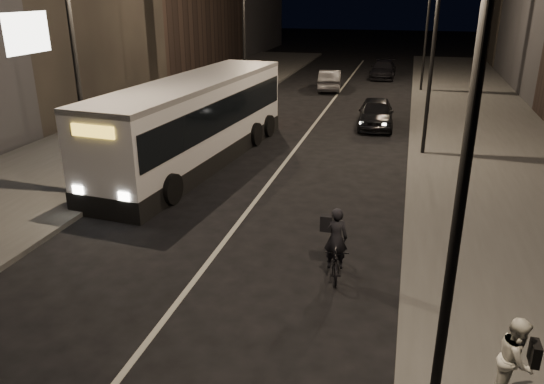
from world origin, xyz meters
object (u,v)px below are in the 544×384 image
Objects in this scene: cyclist_on_bicycle at (336,253)px; car_far at (383,69)px; streetlight_right_far at (424,13)px; pedestrian_woman at (516,360)px; car_near at (376,113)px; streetlight_right_mid at (429,28)px; city_bus at (195,118)px; streetlight_right_near at (451,110)px; car_mid at (330,80)px; streetlight_left_far at (248,15)px; streetlight_left_near at (80,39)px.

cyclist_on_bicycle is 0.41× the size of car_far.
pedestrian_woman is (1.62, -30.98, -4.40)m from streetlight_right_far.
pedestrian_woman is 0.36× the size of car_near.
car_near is (-2.12, 4.81, -4.61)m from streetlight_right_mid.
city_bus is (-8.93, -19.23, -3.48)m from streetlight_right_far.
car_near reaches higher than car_far.
pedestrian_woman is 20.14m from car_near.
car_mid is at bearing 101.11° from streetlight_right_near.
car_near is 1.00× the size of car_mid.
city_bus is at bearing -82.55° from streetlight_left_far.
cyclist_on_bicycle is at bearing 92.42° from car_mid.
streetlight_left_far is 1.85× the size of car_mid.
city_bus is at bearing -103.39° from car_far.
streetlight_right_mid is 4.20× the size of cyclist_on_bicycle.
car_near is at bearing 56.29° from streetlight_left_near.
car_far is at bearing 94.13° from streetlight_right_near.
streetlight_left_far is at bearing 90.00° from streetlight_left_near.
streetlight_right_far reaches higher than car_mid.
streetlight_right_mid is 14.62m from streetlight_left_far.
streetlight_right_near is 1.00× the size of streetlight_left_far.
car_near is (8.55, -5.19, -4.61)m from streetlight_left_far.
streetlight_right_far is 1.00× the size of streetlight_left_near.
streetlight_left_far is at bearing 42.59° from car_mid.
car_near is (-2.12, -11.19, -4.61)m from streetlight_right_far.
city_bus is 8.17× the size of pedestrian_woman.
pedestrian_woman is at bearing -29.61° from streetlight_left_near.
streetlight_left_far is at bearing 102.91° from city_bus.
pedestrian_woman is (3.58, -3.69, 0.31)m from cyclist_on_bicycle.
car_near is at bearing 80.70° from cyclist_on_bicycle.
streetlight_left_far is (-10.66, 26.00, 0.00)m from streetlight_right_near.
streetlight_right_mid reaches higher than car_mid.
pedestrian_woman is 0.36× the size of car_mid.
car_mid is at bearing 107.95° from car_near.
streetlight_right_mid is at bearing 25.17° from pedestrian_woman.
streetlight_right_mid is at bearing 25.36° from city_bus.
streetlight_right_far is at bearing 76.16° from car_near.
streetlight_right_mid reaches higher than cyclist_on_bicycle.
streetlight_right_far is 31.33m from pedestrian_woman.
car_far is at bearing 81.48° from cyclist_on_bicycle.
city_bus is 10.73m from cyclist_on_bicycle.
streetlight_left_near is at bearing 72.44° from car_mid.
streetlight_right_far is 7.73m from car_mid.
streetlight_right_mid is 1.84× the size of car_near.
streetlight_left_near is at bearing -90.00° from streetlight_left_far.
streetlight_left_near is (-10.66, -24.00, 0.00)m from streetlight_right_far.
streetlight_left_near is 1.00× the size of streetlight_left_far.
streetlight_left_near is 4.20× the size of cyclist_on_bicycle.
streetlight_right_near is at bearing 141.23° from pedestrian_woman.
streetlight_right_near is at bearing -77.24° from cyclist_on_bicycle.
cyclist_on_bicycle is (-1.96, 4.71, -4.72)m from streetlight_right_near.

